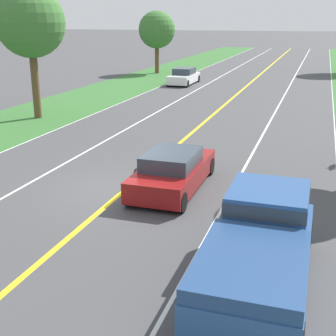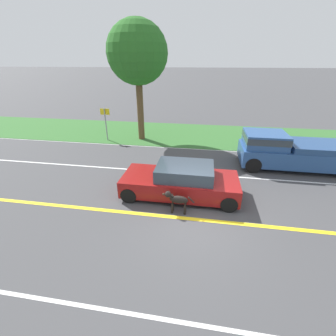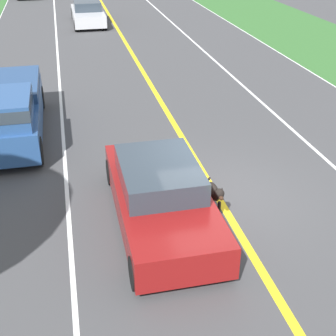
{
  "view_description": "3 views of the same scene",
  "coord_description": "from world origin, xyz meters",
  "px_view_note": "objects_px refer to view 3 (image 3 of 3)",
  "views": [
    {
      "loc": [
        6.03,
        -13.83,
        5.62
      ],
      "look_at": [
        1.49,
        0.14,
        0.88
      ],
      "focal_mm": 50.0,
      "sensor_mm": 36.0,
      "label": 1
    },
    {
      "loc": [
        -6.39,
        -0.17,
        5.02
      ],
      "look_at": [
        1.58,
        1.11,
        1.16
      ],
      "focal_mm": 24.0,
      "sensor_mm": 36.0,
      "label": 2
    },
    {
      "loc": [
        3.23,
        8.88,
        5.96
      ],
      "look_at": [
        1.33,
        0.46,
        1.23
      ],
      "focal_mm": 50.0,
      "sensor_mm": 36.0,
      "label": 3
    }
  ],
  "objects_px": {
    "dog": "(215,193)",
    "pickup_truck": "(3,110)",
    "car_trailing_near": "(88,13)",
    "ego_car": "(161,196)"
  },
  "relations": [
    {
      "from": "pickup_truck",
      "to": "car_trailing_near",
      "type": "relative_size",
      "value": 1.15
    },
    {
      "from": "pickup_truck",
      "to": "ego_car",
      "type": "bearing_deg",
      "value": 124.87
    },
    {
      "from": "dog",
      "to": "pickup_truck",
      "type": "bearing_deg",
      "value": -45.57
    },
    {
      "from": "ego_car",
      "to": "dog",
      "type": "height_order",
      "value": "ego_car"
    },
    {
      "from": "pickup_truck",
      "to": "car_trailing_near",
      "type": "bearing_deg",
      "value": -102.57
    },
    {
      "from": "dog",
      "to": "car_trailing_near",
      "type": "relative_size",
      "value": 0.25
    },
    {
      "from": "ego_car",
      "to": "car_trailing_near",
      "type": "distance_m",
      "value": 21.17
    },
    {
      "from": "pickup_truck",
      "to": "dog",
      "type": "bearing_deg",
      "value": 132.81
    },
    {
      "from": "ego_car",
      "to": "pickup_truck",
      "type": "relative_size",
      "value": 0.87
    },
    {
      "from": "ego_car",
      "to": "dog",
      "type": "bearing_deg",
      "value": 178.68
    }
  ]
}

